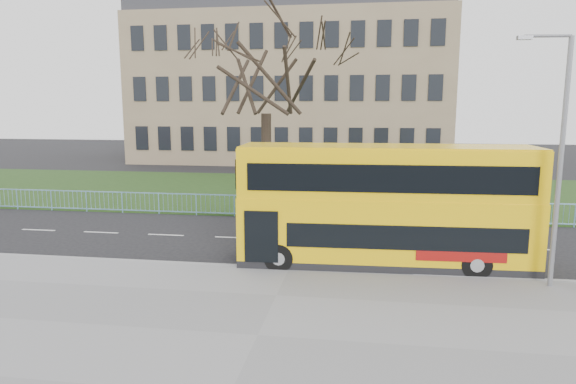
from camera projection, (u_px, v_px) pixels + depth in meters
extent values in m
plane|color=black|center=(296.00, 258.00, 18.84)|extent=(120.00, 120.00, 0.00)
cube|color=slate|center=(258.00, 337.00, 12.24)|extent=(80.00, 10.50, 0.12)
cube|color=gray|center=(289.00, 269.00, 17.31)|extent=(80.00, 0.20, 0.14)
cube|color=#1B3613|center=(326.00, 192.00, 32.77)|extent=(80.00, 15.40, 0.08)
cube|color=#7E6A50|center=(293.00, 91.00, 52.52)|extent=(30.00, 15.00, 14.00)
cube|color=yellow|center=(384.00, 231.00, 17.68)|extent=(9.96, 2.71, 1.84)
cube|color=yellow|center=(385.00, 200.00, 17.50)|extent=(9.96, 2.71, 0.32)
cube|color=yellow|center=(386.00, 172.00, 17.33)|extent=(9.91, 2.66, 1.65)
cube|color=black|center=(405.00, 238.00, 16.44)|extent=(7.62, 0.31, 0.80)
cube|color=black|center=(389.00, 179.00, 16.20)|extent=(9.09, 0.37, 0.89)
cylinder|color=black|center=(279.00, 258.00, 17.16)|extent=(0.99, 0.30, 0.98)
cylinder|color=black|center=(476.00, 265.00, 16.44)|extent=(0.99, 0.30, 0.98)
cylinder|color=gray|center=(560.00, 166.00, 14.97)|extent=(0.15, 0.15, 7.34)
cylinder|color=gray|center=(548.00, 36.00, 14.40)|extent=(1.29, 0.20, 0.09)
cube|color=gray|center=(525.00, 38.00, 14.44)|extent=(0.43, 0.20, 0.11)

